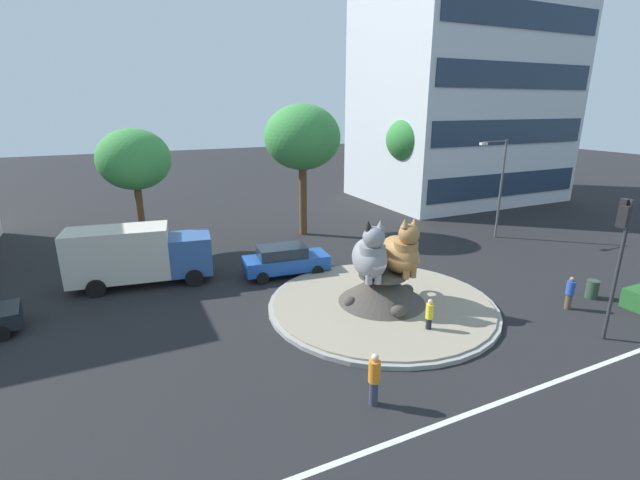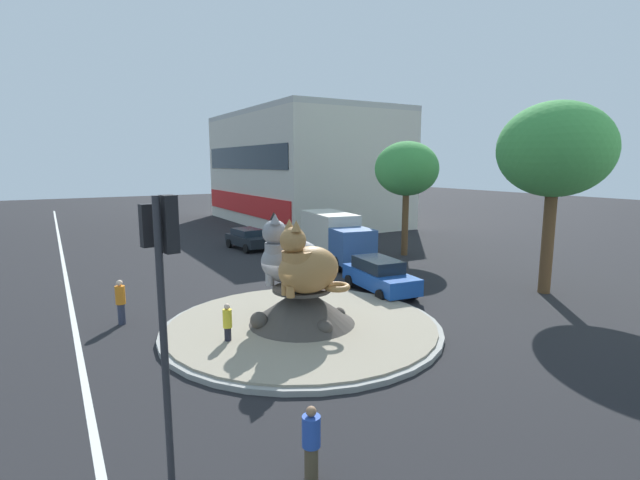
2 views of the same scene
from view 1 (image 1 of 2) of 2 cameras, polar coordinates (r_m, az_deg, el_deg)
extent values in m
plane|color=black|center=(21.01, 7.93, -8.48)|extent=(160.00, 160.00, 0.00)
cube|color=silver|center=(16.16, 23.21, -18.34)|extent=(112.00, 0.20, 0.01)
cylinder|color=gray|center=(20.97, 7.94, -8.26)|extent=(10.51, 10.51, 0.18)
cylinder|color=gray|center=(20.91, 7.95, -7.94)|extent=(10.09, 10.09, 0.08)
cone|color=#423D38|center=(20.62, 8.03, -6.09)|extent=(4.02, 4.02, 1.39)
cylinder|color=#423D38|center=(20.38, 8.11, -4.45)|extent=(2.21, 2.21, 0.12)
ellipsoid|color=#423D38|center=(21.65, 11.12, -6.33)|extent=(0.66, 0.60, 0.52)
ellipsoid|color=#423D38|center=(22.11, 6.48, -5.73)|extent=(0.54, 0.39, 0.43)
ellipsoid|color=#423D38|center=(20.14, 3.94, -7.96)|extent=(0.59, 0.53, 0.47)
ellipsoid|color=#423D38|center=(19.43, 10.19, -8.93)|extent=(0.79, 0.63, 0.64)
ellipsoid|color=gray|center=(19.65, 6.40, -2.32)|extent=(2.20, 2.75, 1.74)
cylinder|color=gray|center=(19.15, 6.74, -2.24)|extent=(1.43, 1.43, 1.09)
sphere|color=gray|center=(18.69, 6.96, 0.33)|extent=(0.96, 0.96, 0.96)
torus|color=gray|center=(20.86, 6.80, -3.19)|extent=(1.40, 1.40, 0.22)
cone|color=gray|center=(18.61, 7.80, 1.99)|extent=(0.50, 0.50, 0.39)
cone|color=black|center=(18.48, 6.22, 1.95)|extent=(0.50, 0.50, 0.39)
cylinder|color=gray|center=(19.13, 7.49, -4.99)|extent=(0.30, 0.30, 0.43)
cylinder|color=gray|center=(19.05, 6.33, -5.06)|extent=(0.30, 0.30, 0.43)
ellipsoid|color=#9E703D|center=(20.39, 10.17, -1.83)|extent=(1.51, 2.35, 1.69)
cylinder|color=#9E703D|center=(19.98, 10.97, -1.70)|extent=(1.12, 1.12, 1.06)
sphere|color=#9E703D|center=(19.57, 11.42, 0.72)|extent=(0.93, 0.93, 0.93)
torus|color=#9E703D|center=(21.55, 9.42, -2.65)|extent=(1.02, 1.02, 0.21)
cone|color=#9E703D|center=(19.59, 12.11, 2.33)|extent=(0.39, 0.39, 0.38)
cone|color=#9E703D|center=(19.28, 10.90, 2.17)|extent=(0.39, 0.39, 0.38)
cylinder|color=#9E703D|center=(20.08, 11.93, -4.16)|extent=(0.30, 0.30, 0.42)
cylinder|color=#9E703D|center=(19.86, 11.05, -4.35)|extent=(0.30, 0.30, 0.42)
cylinder|color=#2D2D33|center=(20.43, 33.98, -3.52)|extent=(0.14, 0.14, 5.69)
cube|color=black|center=(19.92, 34.50, 2.93)|extent=(0.35, 0.29, 1.05)
sphere|color=red|center=(19.89, 34.44, 3.85)|extent=(0.18, 0.18, 0.18)
sphere|color=#392706|center=(19.95, 34.29, 2.98)|extent=(0.18, 0.18, 0.18)
sphere|color=black|center=(20.01, 34.14, 2.10)|extent=(0.18, 0.18, 0.18)
cube|color=black|center=(19.44, 34.57, 2.47)|extent=(0.24, 0.31, 0.80)
cube|color=silver|center=(47.04, 18.46, 24.61)|extent=(18.18, 13.13, 31.63)
cube|color=#233347|center=(42.44, 22.84, 6.61)|extent=(17.06, 0.15, 2.05)
cube|color=#233347|center=(41.96, 23.56, 12.67)|extent=(17.06, 0.15, 2.05)
cube|color=#233347|center=(41.97, 24.32, 18.79)|extent=(17.06, 0.15, 2.05)
cube|color=#233347|center=(42.45, 25.14, 24.85)|extent=(17.06, 0.15, 2.05)
cylinder|color=brown|center=(29.54, -22.05, 2.28)|extent=(0.44, 0.44, 4.19)
ellipsoid|color=#3D8E42|center=(28.89, -22.89, 9.58)|extent=(4.26, 4.26, 3.62)
cylinder|color=brown|center=(39.80, 11.82, 6.71)|extent=(0.63, 0.63, 4.17)
ellipsoid|color=#337F38|center=(39.30, 12.18, 12.54)|extent=(4.95, 4.95, 4.21)
cylinder|color=brown|center=(31.52, -2.20, 4.97)|extent=(0.56, 0.56, 4.80)
ellipsoid|color=#3D8E42|center=(30.89, -2.30, 13.13)|extent=(5.21, 5.21, 4.43)
cylinder|color=#4C4C51|center=(32.98, 22.29, 6.01)|extent=(0.16, 0.16, 6.78)
cylinder|color=#4C4C51|center=(31.82, 21.70, 11.72)|extent=(2.07, 0.15, 0.10)
cube|color=silver|center=(31.07, 20.37, 11.57)|extent=(0.50, 0.24, 0.16)
cylinder|color=#33384C|center=(14.64, 6.92, -18.99)|extent=(0.28, 0.28, 0.83)
cylinder|color=orange|center=(14.20, 7.04, -16.47)|extent=(0.37, 0.37, 0.72)
sphere|color=beige|center=(13.95, 7.11, -14.84)|extent=(0.24, 0.24, 0.24)
cylinder|color=black|center=(18.84, 13.83, -10.77)|extent=(0.23, 0.23, 0.72)
cylinder|color=yellow|center=(18.54, 13.98, -8.91)|extent=(0.31, 0.31, 0.63)
sphere|color=beige|center=(18.36, 14.07, -7.74)|extent=(0.21, 0.21, 0.21)
cylinder|color=brown|center=(23.41, 29.40, -6.92)|extent=(0.28, 0.28, 0.73)
cylinder|color=#284CB2|center=(23.16, 29.64, -5.38)|extent=(0.37, 0.37, 0.63)
sphere|color=#936B4C|center=(23.02, 29.79, -4.41)|extent=(0.21, 0.21, 0.21)
cube|color=#19479E|center=(24.33, -4.38, -2.93)|extent=(4.75, 2.27, 0.77)
cube|color=#19232D|center=(24.05, -4.94, -1.48)|extent=(2.72, 1.83, 0.57)
cylinder|color=black|center=(25.65, -1.59, -2.72)|extent=(0.66, 0.29, 0.64)
cylinder|color=black|center=(24.06, -0.32, -4.08)|extent=(0.66, 0.29, 0.64)
cylinder|color=black|center=(24.97, -8.25, -3.46)|extent=(0.66, 0.29, 0.64)
cylinder|color=black|center=(23.34, -7.41, -4.92)|extent=(0.66, 0.29, 0.64)
cylinder|color=black|center=(23.59, -35.65, -7.92)|extent=(0.66, 0.28, 0.64)
cylinder|color=black|center=(21.89, -35.94, -9.79)|extent=(0.66, 0.28, 0.64)
cube|color=#335693|center=(24.47, -16.36, -1.64)|extent=(2.39, 2.50, 1.99)
cube|color=beige|center=(24.64, -24.55, -1.62)|extent=(5.16, 2.90, 2.62)
cylinder|color=black|center=(25.84, -16.07, -2.95)|extent=(0.93, 0.43, 0.90)
cylinder|color=black|center=(23.75, -15.93, -4.72)|extent=(0.93, 0.43, 0.90)
cylinder|color=black|center=(26.26, -26.18, -3.77)|extent=(0.93, 0.43, 0.90)
cylinder|color=black|center=(24.20, -26.93, -5.57)|extent=(0.93, 0.43, 0.90)
cylinder|color=#2D4233|center=(25.22, 31.71, -5.43)|extent=(0.56, 0.56, 0.90)
camera|label=2|loc=(26.88, 47.79, 5.63)|focal=26.18mm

